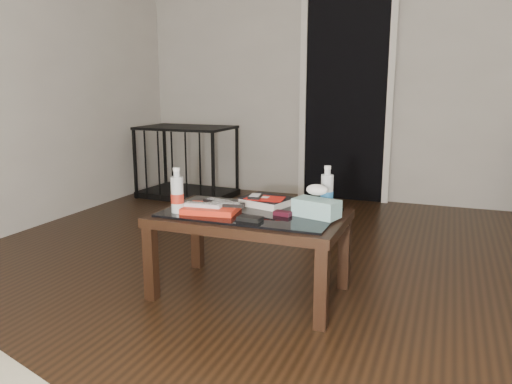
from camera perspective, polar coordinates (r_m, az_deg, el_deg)
ground at (r=2.71m, az=7.48°, el=-12.34°), size 5.00×5.00×0.00m
doorway at (r=4.97m, az=10.24°, el=10.86°), size 0.90×0.08×2.07m
coffee_table at (r=2.66m, az=-0.68°, el=-3.59°), size 1.00×0.60×0.46m
pet_crate at (r=5.13m, az=-7.85°, el=2.07°), size 0.94×0.66×0.71m
magazines at (r=2.65m, az=-5.15°, el=-1.94°), size 0.31×0.25×0.03m
remote_silver at (r=2.63m, az=-6.05°, el=-1.46°), size 0.20×0.07×0.02m
remote_black_front at (r=2.64m, az=-3.49°, el=-1.41°), size 0.21×0.09×0.02m
remote_black_back at (r=2.69m, az=-4.15°, el=-1.12°), size 0.21×0.10×0.02m
textbook at (r=2.78m, az=1.15°, el=-1.07°), size 0.30×0.26×0.05m
dvd_mailers at (r=2.75m, az=0.96°, el=-0.65°), size 0.20×0.15×0.01m
ipod at (r=2.73m, az=-0.10°, el=-0.48°), size 0.08×0.11×0.02m
flip_phone at (r=2.57m, az=3.07°, el=-2.45°), size 0.10×0.06×0.02m
wallet at (r=2.47m, az=-0.70°, el=-3.05°), size 0.12×0.08×0.02m
water_bottle_left at (r=2.64m, az=-9.00°, el=0.21°), size 0.07×0.07×0.24m
water_bottle_right at (r=2.69m, az=8.12°, el=0.48°), size 0.08×0.08×0.24m
tissue_box at (r=2.55m, az=6.92°, el=-1.83°), size 0.25×0.18×0.09m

